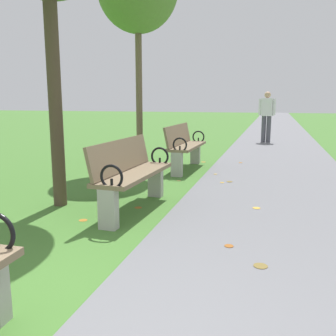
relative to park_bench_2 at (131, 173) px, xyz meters
name	(u,v)px	position (x,y,z in m)	size (l,w,h in m)	color
paved_walkway	(276,128)	(1.80, 14.84, -0.48)	(2.59, 44.00, 0.02)	slate
park_bench_2	(131,173)	(0.00, 0.00, 0.00)	(0.55, 1.62, 0.90)	#7A664C
park_bench_3	(185,146)	(0.00, 2.94, 0.00)	(0.51, 1.61, 0.90)	#7A664C
pedestrian_walking	(267,114)	(1.47, 8.26, 0.44)	(0.53, 0.25, 1.62)	#4C4C56
scattered_leaves	(178,219)	(0.68, -0.26, -0.47)	(4.90, 9.01, 0.02)	gold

